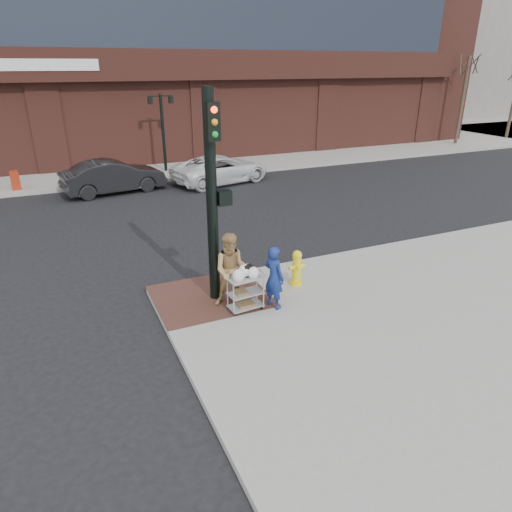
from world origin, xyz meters
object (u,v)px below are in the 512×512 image
pedestrian_tan (232,270)px  fire_hydrant (297,267)px  lamp_post (163,124)px  traffic_signal_pole (213,194)px  minivan_white (221,169)px  utility_cart (245,290)px  woman_blue (274,277)px  sedan_dark (113,177)px

pedestrian_tan → fire_hydrant: (1.94, 0.33, -0.42)m
lamp_post → traffic_signal_pole: bearing=-99.2°
minivan_white → utility_cart: bearing=148.7°
woman_blue → fire_hydrant: 1.39m
sedan_dark → utility_cart: bearing=176.0°
sedan_dark → pedestrian_tan: bearing=175.3°
minivan_white → utility_cart: minivan_white is taller
minivan_white → woman_blue: bearing=151.7°
utility_cart → traffic_signal_pole: bearing=116.4°
pedestrian_tan → fire_hydrant: pedestrian_tan is taller
lamp_post → woman_blue: 16.38m
pedestrian_tan → utility_cart: (0.19, -0.35, -0.40)m
utility_cart → fire_hydrant: (1.75, 0.68, -0.02)m
woman_blue → pedestrian_tan: (-0.86, 0.50, 0.13)m
woman_blue → sedan_dark: woman_blue is taller
traffic_signal_pole → fire_hydrant: traffic_signal_pole is taller
lamp_post → minivan_white: lamp_post is taller
utility_cart → pedestrian_tan: bearing=118.1°
woman_blue → minivan_white: bearing=-34.2°
minivan_white → fire_hydrant: bearing=155.6°
woman_blue → pedestrian_tan: pedestrian_tan is taller
traffic_signal_pole → woman_blue: 2.42m
sedan_dark → lamp_post: bearing=-54.8°
traffic_signal_pole → utility_cart: bearing=-63.6°
pedestrian_tan → lamp_post: bearing=103.2°
traffic_signal_pole → woman_blue: bearing=-42.4°
lamp_post → woman_blue: size_ratio=2.56×
pedestrian_tan → minivan_white: bearing=92.3°
pedestrian_tan → minivan_white: (4.26, 12.39, -0.37)m
traffic_signal_pole → utility_cart: 2.37m
traffic_signal_pole → woman_blue: traffic_signal_pole is taller
lamp_post → woman_blue: (-1.37, -16.24, -1.69)m
utility_cart → fire_hydrant: utility_cart is taller
minivan_white → fire_hydrant: minivan_white is taller
traffic_signal_pole → minivan_white: (4.50, 11.88, -2.13)m
woman_blue → sedan_dark: size_ratio=0.34×
lamp_post → woman_blue: bearing=-94.8°
utility_cart → fire_hydrant: size_ratio=1.16×
sedan_dark → utility_cart: 13.01m
minivan_white → pedestrian_tan: bearing=147.5°
lamp_post → utility_cart: lamp_post is taller
minivan_white → lamp_post: bearing=17.5°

